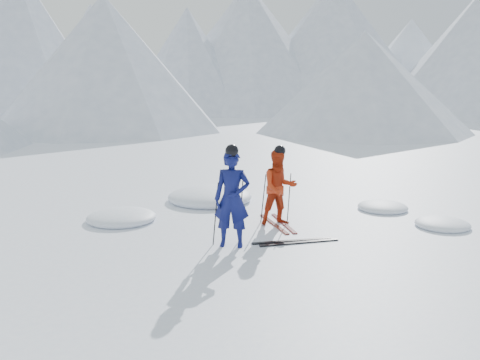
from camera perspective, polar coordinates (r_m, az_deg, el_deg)
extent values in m
plane|color=white|center=(11.58, 8.17, -5.42)|extent=(160.00, 160.00, 0.00)
cone|color=#B2BCD1|center=(51.31, -23.83, 14.37)|extent=(23.96, 23.96, 14.35)
cone|color=#B2BCD1|center=(61.52, -16.18, 12.99)|extent=(17.69, 17.69, 11.93)
cone|color=#B2BCD1|center=(54.49, -5.86, 13.11)|extent=(19.63, 19.63, 10.85)
cone|color=#B2BCD1|center=(58.84, 0.85, 14.60)|extent=(23.31, 23.31, 14.15)
cone|color=#B2BCD1|center=(60.98, 10.38, 14.64)|extent=(28.94, 28.94, 14.88)
cone|color=silver|center=(66.42, 18.47, 12.17)|extent=(24.45, 24.45, 10.76)
cone|color=#B2BCD1|center=(34.38, 13.65, 10.60)|extent=(14.00, 14.00, 6.50)
cone|color=#B2BCD1|center=(36.21, -14.81, 12.52)|extent=(16.00, 16.00, 9.00)
imported|color=#0D124F|center=(10.02, -0.90, -2.12)|extent=(0.83, 0.70, 1.95)
imported|color=#B82C0E|center=(11.63, 4.43, -0.86)|extent=(0.85, 0.66, 1.73)
cylinder|color=black|center=(10.17, -2.75, -3.81)|extent=(0.13, 0.09, 1.29)
cylinder|color=black|center=(10.39, 0.10, -3.48)|extent=(0.13, 0.08, 1.30)
cylinder|color=black|center=(11.83, 2.64, -2.07)|extent=(0.12, 0.09, 1.15)
cylinder|color=black|center=(11.93, 5.53, -2.00)|extent=(0.12, 0.08, 1.15)
cube|color=black|center=(11.80, 3.82, -4.95)|extent=(0.14, 1.70, 0.03)
cube|color=black|center=(11.88, 4.92, -4.86)|extent=(0.16, 1.70, 0.03)
cube|color=black|center=(10.60, 5.87, -6.81)|extent=(1.70, 0.15, 0.03)
cube|color=black|center=(10.51, 6.68, -7.00)|extent=(1.70, 0.10, 0.03)
ellipsoid|color=white|center=(12.42, -13.14, -4.47)|extent=(1.64, 1.64, 0.36)
ellipsoid|color=white|center=(13.66, 15.71, -3.20)|extent=(1.28, 1.28, 0.28)
ellipsoid|color=white|center=(14.15, -3.40, -2.33)|extent=(2.33, 2.33, 0.51)
ellipsoid|color=white|center=(12.50, 21.76, -4.88)|extent=(1.22, 1.22, 0.27)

